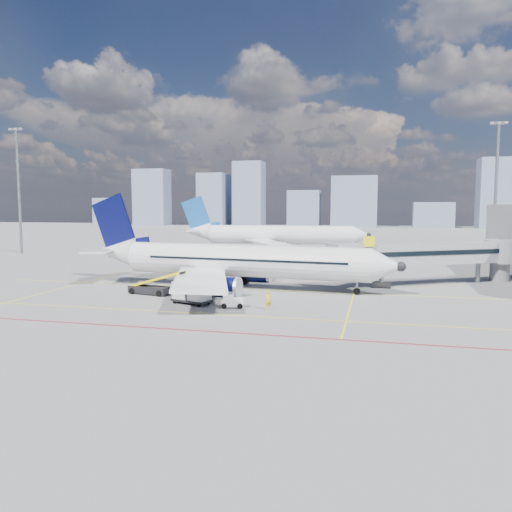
# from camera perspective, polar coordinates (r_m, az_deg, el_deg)

# --- Properties ---
(ground) EXTENTS (420.00, 420.00, 0.00)m
(ground) POSITION_cam_1_polar(r_m,az_deg,el_deg) (51.80, -5.03, -5.14)
(ground) COLOR slate
(ground) RESTS_ON ground
(apron_markings) EXTENTS (90.00, 35.12, 0.01)m
(apron_markings) POSITION_cam_1_polar(r_m,az_deg,el_deg) (48.38, -7.18, -5.93)
(apron_markings) COLOR yellow
(apron_markings) RESTS_ON ground
(jet_bridge) EXTENTS (23.55, 15.78, 6.30)m
(jet_bridge) POSITION_cam_1_polar(r_m,az_deg,el_deg) (65.73, 19.86, 0.15)
(jet_bridge) COLOR gray
(jet_bridge) RESTS_ON ground
(floodlight_mast_nw) EXTENTS (3.20, 0.61, 25.45)m
(floodlight_mast_nw) POSITION_cam_1_polar(r_m,az_deg,el_deg) (113.51, -25.49, 7.12)
(floodlight_mast_nw) COLOR slate
(floodlight_mast_nw) RESTS_ON ground
(floodlight_mast_ne) EXTENTS (3.20, 0.61, 25.45)m
(floodlight_mast_ne) POSITION_cam_1_polar(r_m,az_deg,el_deg) (105.46, 25.74, 7.26)
(floodlight_mast_ne) COLOR slate
(floodlight_mast_ne) RESTS_ON ground
(distant_skyline) EXTENTS (244.94, 15.95, 31.27)m
(distant_skyline) POSITION_cam_1_polar(r_m,az_deg,el_deg) (238.47, 10.94, 6.36)
(distant_skyline) COLOR slate
(distant_skyline) RESTS_ON ground
(main_aircraft) EXTENTS (39.50, 34.37, 11.54)m
(main_aircraft) POSITION_cam_1_polar(r_m,az_deg,el_deg) (59.61, -2.89, -0.56)
(main_aircraft) COLOR silver
(main_aircraft) RESTS_ON ground
(second_aircraft) EXTENTS (43.16, 37.55, 12.62)m
(second_aircraft) POSITION_cam_1_polar(r_m,az_deg,el_deg) (113.57, 1.89, 2.43)
(second_aircraft) COLOR silver
(second_aircraft) RESTS_ON ground
(baggage_tug) EXTENTS (2.30, 1.68, 1.46)m
(baggage_tug) POSITION_cam_1_polar(r_m,az_deg,el_deg) (48.16, -2.85, -5.11)
(baggage_tug) COLOR silver
(baggage_tug) RESTS_ON ground
(cargo_dolly) EXTENTS (4.37, 2.95, 2.20)m
(cargo_dolly) POSITION_cam_1_polar(r_m,az_deg,el_deg) (50.27, -7.38, -4.10)
(cargo_dolly) COLOR black
(cargo_dolly) RESTS_ON ground
(belt_loader) EXTENTS (7.03, 2.91, 2.82)m
(belt_loader) POSITION_cam_1_polar(r_m,az_deg,el_deg) (56.49, -11.89, -3.58)
(belt_loader) COLOR black
(belt_loader) RESTS_ON ground
(ramp_worker) EXTENTS (0.78, 0.78, 1.83)m
(ramp_worker) POSITION_cam_1_polar(r_m,az_deg,el_deg) (47.10, 1.44, -5.08)
(ramp_worker) COLOR yellow
(ramp_worker) RESTS_ON ground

